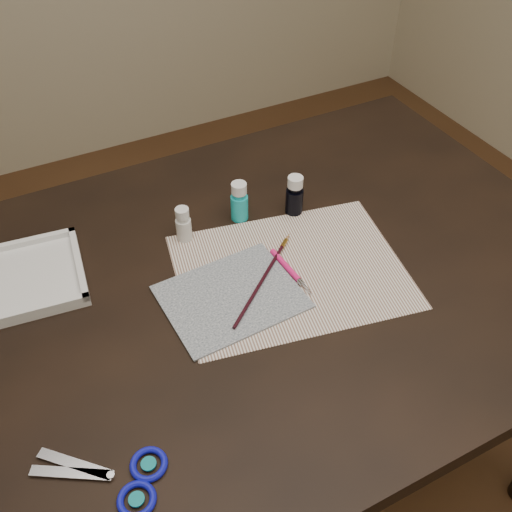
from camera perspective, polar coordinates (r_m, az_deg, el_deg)
name	(u,v)px	position (r m, az deg, el deg)	size (l,w,h in m)	color
ground	(256,467)	(1.69, 0.00, -20.36)	(3.50, 3.50, 0.02)	#422614
table	(256,389)	(1.35, 0.00, -13.16)	(1.30, 0.90, 0.75)	black
paper	(290,271)	(1.07, 3.46, -1.50)	(0.42, 0.32, 0.00)	white
canvas	(231,297)	(1.02, -2.50, -4.08)	(0.24, 0.19, 0.00)	black
paint_bottle_white	(183,224)	(1.12, -7.27, 3.19)	(0.03, 0.03, 0.07)	silver
paint_bottle_cyan	(239,201)	(1.16, -1.69, 5.49)	(0.04, 0.04, 0.09)	#18B5BE
paint_bottle_navy	(295,195)	(1.18, 3.88, 6.10)	(0.04, 0.04, 0.09)	black
paintbrush	(264,277)	(1.05, 0.83, -2.07)	(0.26, 0.01, 0.01)	black
craft_knife	(292,272)	(1.06, 3.59, -1.63)	(0.14, 0.01, 0.01)	#F51C75
scissors	(96,478)	(0.86, -15.69, -20.63)	(0.21, 0.10, 0.01)	silver
palette_tray	(28,277)	(1.12, -21.88, -1.97)	(0.20, 0.20, 0.02)	white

